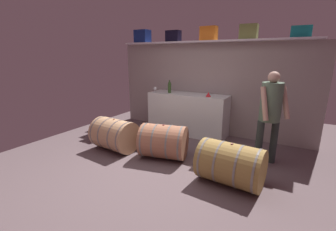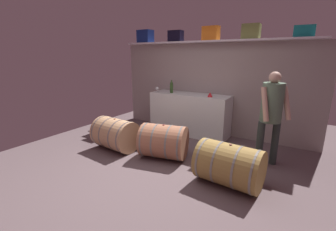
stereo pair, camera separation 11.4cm
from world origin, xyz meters
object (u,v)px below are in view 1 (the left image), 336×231
object	(u,v)px
red_funnel	(208,94)
wine_barrel_flank	(230,164)
toolcase_olive	(249,32)
toolcase_teal	(301,32)
wine_barrel_near	(115,135)
wine_glass	(155,89)
work_cabinet	(187,114)
toolcase_navy	(143,36)
winemaker_pouring	(271,109)
wine_bottle_green	(170,87)
toolcase_black	(173,36)
toolcase_orange	(209,34)
wine_barrel_far	(164,141)

from	to	relation	value
red_funnel	wine_barrel_flank	distance (m)	1.96
toolcase_olive	red_funnel	distance (m)	1.44
toolcase_olive	toolcase_teal	xyz separation A→B (m)	(0.89, 0.00, -0.04)
wine_barrel_near	wine_glass	bearing A→B (deg)	94.29
work_cabinet	wine_glass	bearing A→B (deg)	-166.77
toolcase_navy	winemaker_pouring	size ratio (longest dim) A/B	0.23
toolcase_navy	wine_bottle_green	distance (m)	1.53
toolcase_black	toolcase_orange	bearing A→B (deg)	-0.19
wine_bottle_green	wine_barrel_far	size ratio (longest dim) A/B	0.33
winemaker_pouring	toolcase_navy	bearing A→B (deg)	-60.08
red_funnel	toolcase_navy	bearing A→B (deg)	170.47
winemaker_pouring	toolcase_olive	bearing A→B (deg)	-99.80
toolcase_orange	wine_barrel_near	distance (m)	2.87
work_cabinet	wine_bottle_green	world-z (taller)	wine_bottle_green
toolcase_navy	wine_glass	xyz separation A→B (m)	(0.60, -0.38, -1.22)
wine_barrel_flank	work_cabinet	bearing A→B (deg)	135.18
toolcase_navy	toolcase_orange	world-z (taller)	toolcase_navy
wine_bottle_green	wine_barrel_far	bearing A→B (deg)	-64.33
wine_glass	wine_barrel_flank	bearing A→B (deg)	-33.96
toolcase_orange	wine_bottle_green	size ratio (longest dim) A/B	1.18
toolcase_olive	toolcase_teal	world-z (taller)	toolcase_olive
toolcase_teal	wine_barrel_far	xyz separation A→B (m)	(-1.86, -1.63, -1.88)
work_cabinet	winemaker_pouring	size ratio (longest dim) A/B	1.19
toolcase_olive	wine_glass	size ratio (longest dim) A/B	2.53
toolcase_orange	wine_glass	size ratio (longest dim) A/B	2.71
wine_barrel_far	winemaker_pouring	world-z (taller)	winemaker_pouring
toolcase_orange	toolcase_olive	distance (m)	0.82
toolcase_orange	red_funnel	world-z (taller)	toolcase_orange
toolcase_navy	toolcase_teal	distance (m)	3.45
toolcase_orange	wine_glass	bearing A→B (deg)	-157.05
toolcase_orange	winemaker_pouring	world-z (taller)	toolcase_orange
toolcase_olive	work_cabinet	size ratio (longest dim) A/B	0.18
red_funnel	wine_barrel_far	xyz separation A→B (m)	(-0.32, -1.31, -0.68)
wine_barrel_flank	toolcase_black	bearing A→B (deg)	140.32
red_funnel	winemaker_pouring	bearing A→B (deg)	-26.54
toolcase_teal	red_funnel	distance (m)	1.98
red_funnel	wine_barrel_flank	bearing A→B (deg)	-59.07
wine_glass	wine_barrel_flank	xyz separation A→B (m)	(2.25, -1.52, -0.72)
wine_glass	wine_barrel_flank	size ratio (longest dim) A/B	0.14
toolcase_olive	wine_barrel_near	xyz separation A→B (m)	(-1.97, -1.80, -1.92)
wine_bottle_green	toolcase_orange	bearing A→B (deg)	19.80
toolcase_orange	toolcase_black	bearing A→B (deg)	-175.58
toolcase_navy	wine_barrel_near	bearing A→B (deg)	-70.43
wine_bottle_green	winemaker_pouring	world-z (taller)	winemaker_pouring
wine_bottle_green	red_funnel	world-z (taller)	wine_bottle_green
toolcase_olive	wine_barrel_far	world-z (taller)	toolcase_olive
red_funnel	winemaker_pouring	size ratio (longest dim) A/B	0.07
toolcase_navy	wine_bottle_green	bearing A→B (deg)	-15.43
wine_barrel_near	winemaker_pouring	world-z (taller)	winemaker_pouring
wine_bottle_green	wine_glass	xyz separation A→B (m)	(-0.34, -0.09, -0.05)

